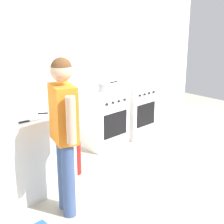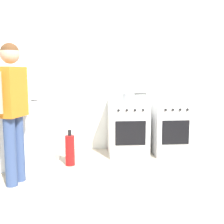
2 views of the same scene
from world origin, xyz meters
name	(u,v)px [view 1 (image 1 of 2)]	position (x,y,z in m)	size (l,w,h in m)	color
ground_plane	(171,191)	(0.00, 0.00, 0.00)	(8.00, 8.00, 0.00)	#ADA38E
back_wall	(65,60)	(0.00, 1.95, 1.30)	(6.00, 0.10, 2.60)	silver
counter_unit	(10,158)	(-1.35, 1.20, 0.45)	(1.30, 0.70, 0.90)	silver
oven_left	(101,118)	(0.35, 1.58, 0.43)	(0.59, 0.62, 0.85)	white
oven_right	(132,109)	(1.02, 1.58, 0.43)	(0.54, 0.62, 0.85)	white
pot	(104,87)	(0.35, 1.52, 0.91)	(0.36, 0.18, 0.12)	gray
knife_paring	(46,113)	(-0.95, 1.06, 0.91)	(0.19, 0.13, 0.01)	silver
knife_bread	(34,120)	(-1.17, 0.96, 0.90)	(0.35, 0.07, 0.01)	silver
person	(64,125)	(-1.11, 0.51, 0.95)	(0.30, 0.54, 1.60)	#384C7A
fire_extinguisher	(76,158)	(-0.52, 1.10, 0.22)	(0.13, 0.13, 0.50)	red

